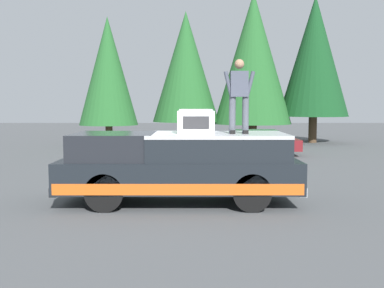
# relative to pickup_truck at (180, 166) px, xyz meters

# --- Properties ---
(ground_plane) EXTENTS (90.00, 90.00, 0.00)m
(ground_plane) POSITION_rel_pickup_truck_xyz_m (0.32, 0.47, -0.87)
(ground_plane) COLOR #4C4F51
(pickup_truck) EXTENTS (2.01, 5.54, 1.65)m
(pickup_truck) POSITION_rel_pickup_truck_xyz_m (0.00, 0.00, 0.00)
(pickup_truck) COLOR black
(pickup_truck) RESTS_ON ground
(compressor_unit) EXTENTS (0.65, 0.84, 0.56)m
(compressor_unit) POSITION_rel_pickup_truck_xyz_m (-0.08, -0.38, 1.05)
(compressor_unit) COLOR silver
(compressor_unit) RESTS_ON pickup_truck
(person_on_truck_bed) EXTENTS (0.29, 0.72, 1.69)m
(person_on_truck_bed) POSITION_rel_pickup_truck_xyz_m (-0.15, -1.37, 1.68)
(person_on_truck_bed) COLOR #4C515B
(person_on_truck_bed) RESTS_ON pickup_truck
(parked_car_maroon) EXTENTS (1.64, 4.10, 1.16)m
(parked_car_maroon) POSITION_rel_pickup_truck_xyz_m (9.85, -3.13, -0.29)
(parked_car_maroon) COLOR maroon
(parked_car_maroon) RESTS_ON ground
(conifer_far_left) EXTENTS (4.12, 4.12, 8.77)m
(conifer_far_left) POSITION_rel_pickup_truck_xyz_m (16.56, -7.62, 4.30)
(conifer_far_left) COLOR #4C3826
(conifer_far_left) RESTS_ON ground
(conifer_left) EXTENTS (4.60, 4.60, 8.88)m
(conifer_left) POSITION_rel_pickup_truck_xyz_m (16.25, -3.90, 4.14)
(conifer_left) COLOR #4C3826
(conifer_left) RESTS_ON ground
(conifer_center_left) EXTENTS (4.00, 4.00, 7.84)m
(conifer_center_left) POSITION_rel_pickup_truck_xyz_m (16.56, 0.08, 3.67)
(conifer_center_left) COLOR #4C3826
(conifer_center_left) RESTS_ON ground
(conifer_center_right) EXTENTS (3.31, 3.31, 7.22)m
(conifer_center_right) POSITION_rel_pickup_truck_xyz_m (14.95, 4.44, 3.30)
(conifer_center_right) COLOR #4C3826
(conifer_center_right) RESTS_ON ground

